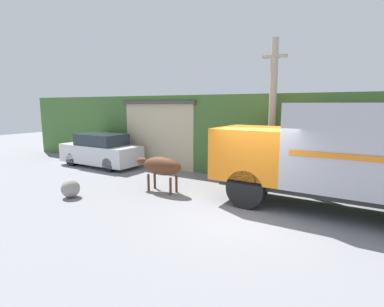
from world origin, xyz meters
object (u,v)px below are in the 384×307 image
object	(u,v)px
utility_pole	(272,111)
roadside_rock	(71,188)
pedestrian_on_hill	(221,160)
brown_cow	(161,166)
parked_suv	(101,151)
cargo_truck	(353,154)

from	to	relation	value
utility_pole	roadside_rock	distance (m)	7.82
pedestrian_on_hill	roadside_rock	size ratio (longest dim) A/B	2.55
pedestrian_on_hill	roadside_rock	bearing A→B (deg)	38.74
brown_cow	parked_suv	distance (m)	5.76
brown_cow	pedestrian_on_hill	distance (m)	2.90
brown_cow	utility_pole	size ratio (longest dim) A/B	0.35
parked_suv	brown_cow	bearing A→B (deg)	-16.27
brown_cow	roadside_rock	distance (m)	3.17
parked_suv	utility_pole	distance (m)	8.78
parked_suv	roadside_rock	size ratio (longest dim) A/B	7.06
utility_pole	brown_cow	bearing A→B (deg)	-136.16
cargo_truck	parked_suv	size ratio (longest dim) A/B	1.72
brown_cow	roadside_rock	world-z (taller)	brown_cow
roadside_rock	utility_pole	bearing A→B (deg)	44.26
brown_cow	parked_suv	xyz separation A→B (m)	(-5.40, 2.00, -0.13)
brown_cow	pedestrian_on_hill	xyz separation A→B (m)	(1.10, 2.68, -0.08)
brown_cow	roadside_rock	size ratio (longest dim) A/B	3.18
pedestrian_on_hill	utility_pole	xyz separation A→B (m)	(1.99, 0.29, 2.02)
brown_cow	parked_suv	size ratio (longest dim) A/B	0.45
cargo_truck	parked_suv	distance (m)	11.52
brown_cow	pedestrian_on_hill	bearing A→B (deg)	72.17
parked_suv	pedestrian_on_hill	distance (m)	6.53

